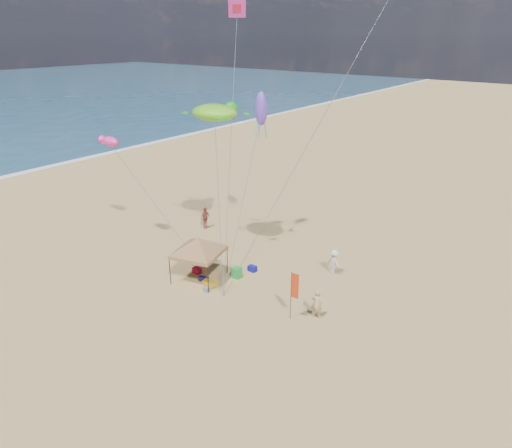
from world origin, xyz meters
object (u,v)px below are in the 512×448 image
object	(u,v)px
cooler_blue	(252,268)
person_near_b	(206,252)
canopy_tent	(198,239)
beach_cart	(210,283)
cooler_red	(197,270)
feather_flag	(294,289)
chair_green	(237,273)
chair_yellow	(200,252)
person_near_c	(334,262)
person_far_a	(205,218)
person_near_a	(317,304)

from	to	relation	value
cooler_blue	person_near_b	world-z (taller)	person_near_b
cooler_blue	canopy_tent	bearing A→B (deg)	-126.14
canopy_tent	beach_cart	xyz separation A→B (m)	(1.13, -0.27, -2.54)
cooler_red	beach_cart	xyz separation A→B (m)	(1.78, -0.65, 0.01)
feather_flag	person_near_b	bearing A→B (deg)	167.65
cooler_red	chair_green	bearing A→B (deg)	25.41
canopy_tent	person_near_b	distance (m)	2.81
feather_flag	chair_yellow	xyz separation A→B (m)	(-9.27, 2.23, -1.61)
canopy_tent	beach_cart	size ratio (longest dim) A/B	5.72
chair_yellow	person_near_b	distance (m)	1.22
cooler_blue	chair_green	xyz separation A→B (m)	(-0.26, -1.27, 0.16)
chair_green	chair_yellow	distance (m)	3.98
feather_flag	person_near_b	size ratio (longest dim) A/B	1.76
canopy_tent	cooler_red	size ratio (longest dim) A/B	9.53
chair_green	person_near_c	distance (m)	6.28
cooler_blue	person_far_a	xyz separation A→B (m)	(-7.34, 3.23, 0.68)
chair_green	cooler_red	bearing A→B (deg)	-154.59
person_near_c	cooler_red	bearing A→B (deg)	55.21
feather_flag	person_near_a	xyz separation A→B (m)	(0.89, 0.97, -1.09)
cooler_blue	chair_yellow	distance (m)	4.24
cooler_blue	beach_cart	distance (m)	3.20
cooler_red	chair_green	size ratio (longest dim) A/B	0.77
person_near_b	person_near_a	bearing A→B (deg)	-48.49
chair_green	person_near_b	distance (m)	2.94
cooler_red	chair_green	xyz separation A→B (m)	(2.42, 1.15, 0.16)
chair_yellow	person_far_a	distance (m)	5.01
canopy_tent	person_far_a	world-z (taller)	canopy_tent
feather_flag	person_near_c	world-z (taller)	feather_flag
person_near_c	canopy_tent	bearing A→B (deg)	59.80
person_near_c	person_far_a	world-z (taller)	person_far_a
cooler_red	person_near_b	size ratio (longest dim) A/B	0.32
cooler_blue	feather_flag	bearing A→B (deg)	-29.32
cooler_blue	person_near_c	size ratio (longest dim) A/B	0.32
canopy_tent	cooler_red	xyz separation A→B (m)	(-0.64, 0.37, -2.55)
beach_cart	person_near_c	world-z (taller)	person_near_c
cooler_blue	person_near_a	size ratio (longest dim) A/B	0.31
chair_yellow	person_near_a	world-z (taller)	person_near_a
cooler_red	person_near_b	bearing A→B (deg)	108.86
cooler_blue	person_far_a	size ratio (longest dim) A/B	0.31
canopy_tent	person_near_b	size ratio (longest dim) A/B	3.09
chair_green	person_near_a	distance (m)	6.29
person_near_a	beach_cart	bearing A→B (deg)	-5.02
cooler_blue	person_far_a	distance (m)	8.05
canopy_tent	person_far_a	bearing A→B (deg)	131.35
chair_green	feather_flag	bearing A→B (deg)	-16.56
cooler_red	person_far_a	xyz separation A→B (m)	(-4.66, 5.65, 0.68)
person_near_a	person_near_b	xyz separation A→B (m)	(-9.12, 0.84, -0.04)
canopy_tent	cooler_blue	world-z (taller)	canopy_tent
canopy_tent	cooler_blue	bearing A→B (deg)	53.86
beach_cart	person_near_c	size ratio (longest dim) A/B	0.53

